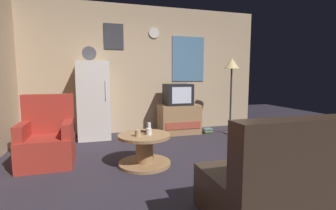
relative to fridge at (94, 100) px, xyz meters
The scene contains 14 objects.
ground_plane 2.47m from the fridge, 61.47° to the right, with size 12.00×12.00×0.00m, color #2D2833.
wall_with_art 1.34m from the fridge, 18.70° to the left, with size 5.20×0.12×2.71m.
fridge is the anchor object (origin of this frame).
tv_stand 1.79m from the fridge, ahead, with size 0.84×0.53×0.61m.
crt_tv 1.71m from the fridge, ahead, with size 0.54×0.51×0.44m.
standing_lamp 2.86m from the fridge, ahead, with size 0.32×0.32×1.59m.
coffee_table 1.94m from the fridge, 69.60° to the right, with size 0.72×0.72×0.43m.
wine_glass 1.86m from the fridge, 66.75° to the right, with size 0.05×0.05×0.15m, color silver.
mug_ceramic_white 1.94m from the fridge, 68.48° to the right, with size 0.08×0.08×0.09m, color silver.
mug_ceramic_tan 1.94m from the fridge, 73.45° to the right, with size 0.08×0.08×0.09m, color tan.
remote_control 1.77m from the fridge, 67.66° to the right, with size 0.15×0.04×0.02m, color black.
armchair 1.51m from the fridge, 115.75° to the right, with size 0.68×0.68×0.96m.
couch 3.83m from the fridge, 62.58° to the right, with size 1.70×0.80×0.92m.
book_stack 2.45m from the fridge, ahead, with size 0.20×0.17×0.10m.
Camera 1 is at (-1.12, -2.94, 1.23)m, focal length 26.43 mm.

